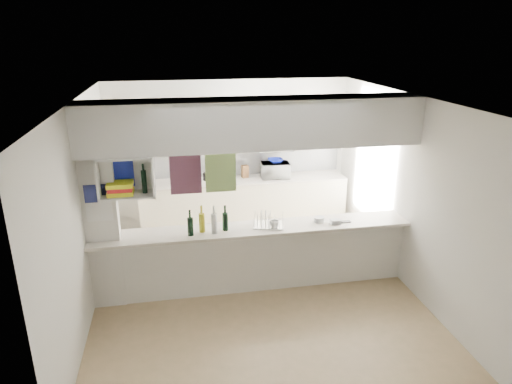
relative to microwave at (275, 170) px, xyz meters
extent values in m
plane|color=#978057|center=(-0.76, -2.08, -1.06)|extent=(4.80, 4.80, 0.00)
plane|color=white|center=(-0.76, -2.08, 1.54)|extent=(4.80, 4.80, 0.00)
plane|color=silver|center=(-0.76, 0.32, 0.24)|extent=(4.20, 0.00, 4.20)
plane|color=silver|center=(-2.86, -2.08, 0.24)|extent=(0.00, 4.80, 4.80)
plane|color=silver|center=(1.34, -2.08, 0.24)|extent=(0.00, 4.80, 4.80)
cube|color=silver|center=(-0.76, -2.08, -0.62)|extent=(4.20, 0.15, 0.88)
cube|color=beige|center=(-0.76, -2.08, -0.16)|extent=(4.20, 0.50, 0.04)
cube|color=white|center=(-0.76, -2.08, 1.24)|extent=(4.20, 0.50, 0.60)
cube|color=silver|center=(-2.66, -2.08, 0.24)|extent=(0.40, 0.18, 2.60)
cube|color=#191E4C|center=(-2.66, -2.17, 0.49)|extent=(0.30, 0.01, 0.22)
cube|color=white|center=(-2.66, -2.17, 0.26)|extent=(0.30, 0.01, 0.24)
cube|color=#2B1326|center=(-1.61, -1.86, 0.62)|extent=(0.40, 0.02, 0.62)
cube|color=#156259|center=(-1.16, -1.86, 0.62)|extent=(0.40, 0.02, 0.62)
cube|color=white|center=(-2.31, -2.18, 0.46)|extent=(0.65, 0.35, 0.02)
cube|color=white|center=(-2.31, -2.18, 0.93)|extent=(0.65, 0.35, 0.02)
cube|color=white|center=(-2.31, -2.01, 0.69)|extent=(0.65, 0.02, 0.50)
cube|color=white|center=(-2.62, -2.18, 0.69)|extent=(0.02, 0.35, 0.50)
cube|color=white|center=(-2.00, -2.18, 0.69)|extent=(0.02, 0.35, 0.50)
cube|color=yellow|center=(-2.39, -2.18, 0.49)|extent=(0.30, 0.24, 0.05)
cube|color=#AD171A|center=(-2.39, -2.18, 0.54)|extent=(0.28, 0.22, 0.05)
cube|color=yellow|center=(-2.39, -2.18, 0.59)|extent=(0.30, 0.24, 0.05)
cube|color=navy|center=(-2.36, -2.05, 0.69)|extent=(0.26, 0.02, 0.34)
cylinder|color=black|center=(-2.11, -2.18, 0.61)|extent=(0.06, 0.06, 0.28)
cube|color=beige|center=(-0.56, 0.02, -0.61)|extent=(3.60, 0.60, 0.90)
cube|color=beige|center=(-0.56, 0.02, -0.15)|extent=(3.60, 0.63, 0.03)
cube|color=silver|center=(-0.56, 0.31, 0.16)|extent=(3.60, 0.03, 0.60)
cube|color=beige|center=(-0.76, 0.15, 0.82)|extent=(2.62, 0.34, 0.72)
cube|color=white|center=(-0.01, 0.08, 0.42)|extent=(0.60, 0.46, 0.12)
cube|color=silver|center=(-0.01, -0.15, 0.39)|extent=(0.60, 0.02, 0.05)
imported|color=white|center=(0.00, 0.00, 0.00)|extent=(0.51, 0.37, 0.27)
imported|color=navy|center=(0.00, 0.02, 0.17)|extent=(0.27, 0.27, 0.07)
cube|color=silver|center=(-0.56, -2.05, -0.13)|extent=(0.45, 0.38, 0.01)
cylinder|color=white|center=(-0.66, -2.03, -0.02)|extent=(0.06, 0.20, 0.20)
cylinder|color=white|center=(-0.60, -2.04, -0.02)|extent=(0.06, 0.20, 0.20)
cylinder|color=white|center=(-0.54, -2.05, -0.02)|extent=(0.06, 0.20, 0.20)
imported|color=white|center=(-0.50, -2.15, -0.07)|extent=(0.12, 0.12, 0.09)
cylinder|color=black|center=(-1.59, -2.17, -0.02)|extent=(0.07, 0.07, 0.23)
cylinder|color=black|center=(-1.59, -2.17, 0.15)|extent=(0.03, 0.03, 0.11)
cylinder|color=#9B9119|center=(-1.44, -2.09, -0.01)|extent=(0.07, 0.07, 0.25)
cylinder|color=#9B9119|center=(-1.44, -2.09, 0.17)|extent=(0.03, 0.03, 0.11)
cylinder|color=silver|center=(-1.29, -2.17, 0.00)|extent=(0.07, 0.07, 0.27)
cylinder|color=silver|center=(-1.29, -2.17, 0.19)|extent=(0.03, 0.03, 0.11)
cylinder|color=black|center=(-1.14, -2.09, -0.02)|extent=(0.07, 0.07, 0.23)
cylinder|color=black|center=(-1.14, -2.09, 0.15)|extent=(0.03, 0.03, 0.11)
cylinder|color=silver|center=(0.14, -2.05, -0.10)|extent=(0.14, 0.14, 0.07)
cube|color=silver|center=(0.33, -2.15, -0.11)|extent=(0.14, 0.10, 0.06)
cube|color=black|center=(0.49, -2.12, -0.13)|extent=(0.14, 0.07, 0.01)
cylinder|color=black|center=(-1.22, 0.07, -0.07)|extent=(0.10, 0.10, 0.14)
cube|color=brown|center=(-0.53, 0.10, -0.02)|extent=(0.13, 0.12, 0.22)
camera|label=1|loc=(-1.75, -7.49, 2.29)|focal=32.00mm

